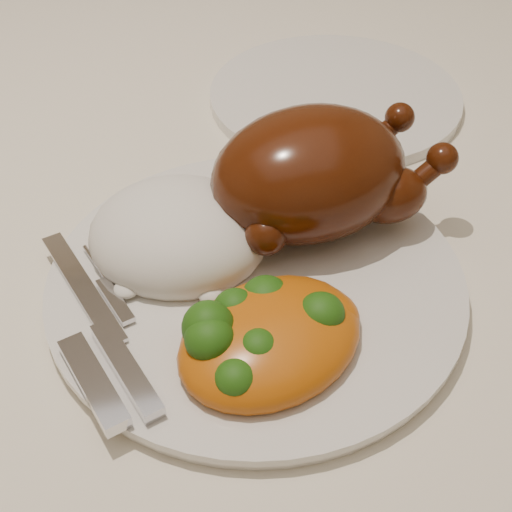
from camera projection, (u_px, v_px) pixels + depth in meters
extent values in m
cube|color=brown|center=(103.00, 245.00, 0.59)|extent=(1.60, 0.90, 0.04)
cube|color=silver|center=(98.00, 223.00, 0.57)|extent=(1.72, 1.02, 0.01)
cube|color=silver|center=(72.00, 43.00, 0.99)|extent=(1.72, 0.01, 0.18)
cylinder|color=silver|center=(256.00, 283.00, 0.50)|extent=(0.36, 0.36, 0.01)
cylinder|color=silver|center=(335.00, 96.00, 0.70)|extent=(0.30, 0.30, 0.01)
ellipsoid|color=#4A1A07|center=(309.00, 174.00, 0.52)|extent=(0.16, 0.13, 0.09)
ellipsoid|color=#4A1A07|center=(298.00, 155.00, 0.49)|extent=(0.08, 0.06, 0.04)
ellipsoid|color=#4A1A07|center=(390.00, 195.00, 0.52)|extent=(0.06, 0.04, 0.04)
sphere|color=#4A1A07|center=(442.00, 158.00, 0.51)|extent=(0.02, 0.02, 0.02)
ellipsoid|color=#4A1A07|center=(351.00, 152.00, 0.56)|extent=(0.06, 0.04, 0.04)
sphere|color=#4A1A07|center=(400.00, 117.00, 0.56)|extent=(0.02, 0.02, 0.02)
sphere|color=#4A1A07|center=(266.00, 234.00, 0.49)|extent=(0.03, 0.03, 0.03)
sphere|color=#4A1A07|center=(231.00, 179.00, 0.54)|extent=(0.03, 0.03, 0.03)
ellipsoid|color=white|center=(179.00, 235.00, 0.51)|extent=(0.16, 0.15, 0.07)
ellipsoid|color=#C5500C|center=(270.00, 340.00, 0.45)|extent=(0.15, 0.14, 0.04)
ellipsoid|color=#C5500C|center=(316.00, 319.00, 0.46)|extent=(0.06, 0.05, 0.03)
ellipsoid|color=#17400A|center=(235.00, 312.00, 0.46)|extent=(0.03, 0.03, 0.03)
ellipsoid|color=#17400A|center=(235.00, 378.00, 0.41)|extent=(0.03, 0.03, 0.02)
ellipsoid|color=#17400A|center=(259.00, 351.00, 0.43)|extent=(0.03, 0.03, 0.03)
ellipsoid|color=#17400A|center=(208.00, 328.00, 0.44)|extent=(0.03, 0.03, 0.04)
ellipsoid|color=#17400A|center=(210.00, 339.00, 0.43)|extent=(0.03, 0.03, 0.03)
ellipsoid|color=#17400A|center=(321.00, 314.00, 0.45)|extent=(0.03, 0.03, 0.03)
ellipsoid|color=#17400A|center=(278.00, 334.00, 0.45)|extent=(0.03, 0.03, 0.03)
ellipsoid|color=#17400A|center=(266.00, 299.00, 0.46)|extent=(0.03, 0.03, 0.03)
cube|color=silver|center=(82.00, 286.00, 0.49)|extent=(0.05, 0.12, 0.00)
cube|color=silver|center=(94.00, 382.00, 0.43)|extent=(0.04, 0.08, 0.01)
cube|color=silver|center=(126.00, 369.00, 0.43)|extent=(0.04, 0.08, 0.01)
cube|color=silver|center=(112.00, 280.00, 0.49)|extent=(0.04, 0.09, 0.00)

